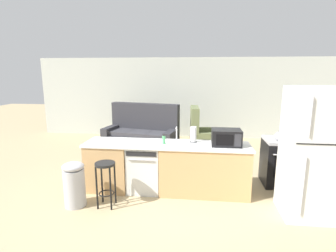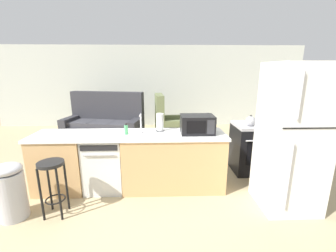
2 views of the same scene
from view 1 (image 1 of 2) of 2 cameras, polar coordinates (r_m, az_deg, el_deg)
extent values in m
plane|color=tan|center=(4.99, -2.07, -13.75)|extent=(24.00, 24.00, 0.00)
cube|color=beige|center=(8.70, 4.06, 6.13)|extent=(10.00, 0.06, 2.60)
cube|color=tan|center=(5.04, -12.67, -8.48)|extent=(0.75, 0.62, 0.86)
cube|color=tan|center=(4.77, 7.87, -9.47)|extent=(1.55, 0.62, 0.86)
cube|color=white|center=(4.66, -0.32, -4.04)|extent=(2.94, 0.66, 0.04)
cube|color=brown|center=(4.96, -0.31, -13.43)|extent=(2.86, 0.56, 0.08)
cube|color=silver|center=(4.87, -5.05, -9.09)|extent=(0.58, 0.58, 0.84)
cube|color=black|center=(4.48, -5.90, -6.11)|extent=(0.52, 0.01, 0.08)
cylinder|color=#B2B2B7|center=(4.49, -5.91, -7.38)|extent=(0.44, 0.02, 0.02)
cube|color=black|center=(5.54, 23.86, -7.41)|extent=(0.76, 0.64, 0.85)
cube|color=black|center=(5.24, 24.94, -8.12)|extent=(0.53, 0.01, 0.43)
cylinder|color=silver|center=(5.14, 25.24, -5.79)|extent=(0.61, 0.03, 0.03)
cube|color=#B7B7BC|center=(5.42, 24.26, -2.90)|extent=(0.76, 0.64, 0.05)
torus|color=black|center=(5.25, 22.90, -3.03)|extent=(0.16, 0.16, 0.01)
torus|color=black|center=(5.35, 26.42, -3.06)|extent=(0.16, 0.16, 0.01)
torus|color=black|center=(5.48, 22.18, -2.36)|extent=(0.16, 0.16, 0.01)
torus|color=black|center=(5.59, 25.56, -2.40)|extent=(0.16, 0.16, 0.01)
cube|color=white|center=(4.40, 28.59, -5.23)|extent=(0.72, 0.70, 1.95)
cylinder|color=#B2B2B7|center=(3.86, 28.73, 1.77)|extent=(0.02, 0.02, 0.52)
cylinder|color=#B2B2B7|center=(4.12, 27.38, -11.67)|extent=(0.02, 0.02, 0.84)
cube|color=black|center=(4.02, 30.75, -3.47)|extent=(0.68, 0.01, 0.01)
cube|color=black|center=(4.61, 12.56, -2.44)|extent=(0.50, 0.36, 0.28)
cube|color=black|center=(4.43, 12.21, -3.01)|extent=(0.27, 0.01, 0.18)
cube|color=#2D2D33|center=(4.46, 14.97, -3.06)|extent=(0.11, 0.01, 0.21)
cylinder|color=silver|center=(4.69, 1.87, -3.49)|extent=(0.07, 0.07, 0.03)
cylinder|color=silver|center=(4.66, 1.89, -1.77)|extent=(0.02, 0.02, 0.26)
cylinder|color=silver|center=(4.56, 1.82, -0.38)|extent=(0.02, 0.14, 0.02)
cylinder|color=#4C4C51|center=(4.76, 5.50, -3.42)|extent=(0.14, 0.14, 0.01)
cylinder|color=white|center=(4.73, 5.53, -1.77)|extent=(0.11, 0.11, 0.27)
cylinder|color=#4CB266|center=(4.61, -0.91, -3.05)|extent=(0.06, 0.06, 0.14)
cylinder|color=black|center=(4.59, -0.91, -1.99)|extent=(0.02, 0.02, 0.04)
sphere|color=#B2B2B7|center=(5.23, 23.02, -2.07)|extent=(0.17, 0.17, 0.17)
sphere|color=black|center=(5.21, 23.10, -1.05)|extent=(0.03, 0.03, 0.03)
cone|color=#B2B2B7|center=(5.25, 23.88, -1.90)|extent=(0.08, 0.04, 0.06)
cylinder|color=black|center=(4.29, -13.55, -8.04)|extent=(0.32, 0.32, 0.04)
cylinder|color=black|center=(4.37, -15.24, -12.98)|extent=(0.03, 0.03, 0.70)
cylinder|color=black|center=(4.30, -12.39, -13.29)|extent=(0.03, 0.03, 0.70)
cylinder|color=black|center=(4.56, -14.19, -11.85)|extent=(0.03, 0.03, 0.70)
cylinder|color=black|center=(4.49, -11.45, -12.11)|extent=(0.03, 0.03, 0.70)
torus|color=black|center=(4.48, -13.24, -14.07)|extent=(0.25, 0.25, 0.02)
cylinder|color=#B7B7BC|center=(4.60, -19.67, -12.52)|extent=(0.34, 0.34, 0.62)
ellipsoid|color=#B7B7BC|center=(4.47, -19.99, -8.30)|extent=(0.35, 0.35, 0.14)
cube|color=#2D2D33|center=(7.36, -5.96, -3.58)|extent=(2.14, 1.29, 0.42)
cube|color=#2D2D33|center=(7.56, -5.00, 0.15)|extent=(2.01, 0.64, 1.27)
cube|color=#2D2D33|center=(7.74, -12.06, -2.25)|extent=(0.38, 0.92, 0.62)
cube|color=#2D2D33|center=(7.02, 0.75, -3.42)|extent=(0.38, 0.92, 0.62)
cube|color=#3B3B41|center=(7.49, -10.00, -1.30)|extent=(0.68, 0.73, 0.12)
cube|color=#3B3B41|center=(7.25, -6.16, -1.62)|extent=(0.68, 0.73, 0.12)
cube|color=#3B3B41|center=(7.05, -2.09, -1.95)|extent=(0.68, 0.73, 0.12)
cube|color=#667047|center=(7.46, 8.01, -3.51)|extent=(0.86, 0.91, 0.40)
cube|color=#667047|center=(7.34, 5.77, -0.49)|extent=(0.27, 0.86, 1.20)
cube|color=#667047|center=(7.11, 8.30, -3.66)|extent=(0.81, 0.22, 0.55)
cube|color=#667047|center=(7.77, 7.78, -2.31)|extent=(0.81, 0.22, 0.55)
camera|label=2|loc=(1.18, 2.75, -2.48)|focal=24.00mm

